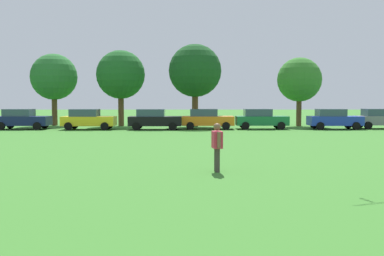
# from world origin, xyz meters

# --- Properties ---
(ground_plane) EXTENTS (160.00, 160.00, 0.00)m
(ground_plane) POSITION_xyz_m (0.00, 30.00, 0.00)
(ground_plane) COLOR #387528
(adult_bystander) EXTENTS (0.37, 0.77, 1.64)m
(adult_bystander) POSITION_xyz_m (2.58, 13.50, 0.97)
(adult_bystander) COLOR #3F3833
(adult_bystander) RESTS_ON ground
(parked_car_navy_0) EXTENTS (4.30, 2.02, 1.68)m
(parked_car_navy_0) POSITION_xyz_m (-12.38, 34.83, 0.86)
(parked_car_navy_0) COLOR #141E4C
(parked_car_navy_0) RESTS_ON ground
(parked_car_yellow_1) EXTENTS (4.30, 2.02, 1.68)m
(parked_car_yellow_1) POSITION_xyz_m (-6.84, 34.52, 0.86)
(parked_car_yellow_1) COLOR yellow
(parked_car_yellow_1) RESTS_ON ground
(parked_car_black_2) EXTENTS (4.30, 2.02, 1.68)m
(parked_car_black_2) POSITION_xyz_m (-1.37, 34.42, 0.86)
(parked_car_black_2) COLOR black
(parked_car_black_2) RESTS_ON ground
(parked_car_orange_3) EXTENTS (4.30, 2.02, 1.68)m
(parked_car_orange_3) POSITION_xyz_m (2.96, 35.00, 0.86)
(parked_car_orange_3) COLOR orange
(parked_car_orange_3) RESTS_ON ground
(parked_car_green_4) EXTENTS (4.30, 2.02, 1.68)m
(parked_car_green_4) POSITION_xyz_m (7.49, 35.14, 0.86)
(parked_car_green_4) COLOR #196B38
(parked_car_green_4) RESTS_ON ground
(parked_car_blue_5) EXTENTS (4.30, 2.02, 1.68)m
(parked_car_blue_5) POSITION_xyz_m (13.54, 34.93, 0.86)
(parked_car_blue_5) COLOR #1E38AD
(parked_car_blue_5) RESTS_ON ground
(parked_car_gray_6) EXTENTS (4.30, 2.02, 1.68)m
(parked_car_gray_6) POSITION_xyz_m (17.71, 35.61, 0.86)
(parked_car_gray_6) COLOR slate
(parked_car_gray_6) RESTS_ON ground
(tree_left) EXTENTS (4.38, 4.38, 6.82)m
(tree_left) POSITION_xyz_m (-11.42, 40.30, 4.60)
(tree_left) COLOR brown
(tree_left) RESTS_ON ground
(tree_center) EXTENTS (4.54, 4.54, 7.07)m
(tree_center) POSITION_xyz_m (-4.94, 39.61, 4.77)
(tree_center) COLOR brown
(tree_center) RESTS_ON ground
(tree_right) EXTENTS (4.84, 4.84, 7.54)m
(tree_right) POSITION_xyz_m (2.01, 38.82, 5.09)
(tree_right) COLOR brown
(tree_right) RESTS_ON ground
(tree_far_right) EXTENTS (4.08, 4.08, 6.36)m
(tree_far_right) POSITION_xyz_m (11.69, 39.22, 4.29)
(tree_far_right) COLOR brown
(tree_far_right) RESTS_ON ground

